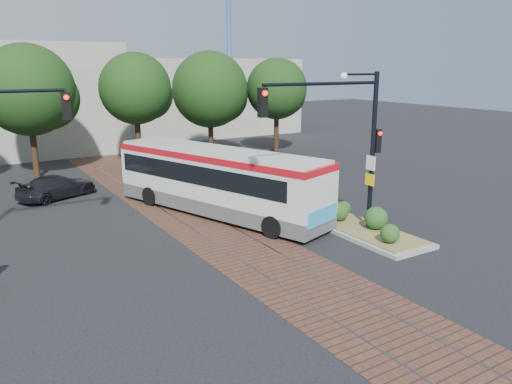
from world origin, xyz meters
The scene contains 9 objects.
ground centered at (0.00, 0.00, 0.00)m, with size 120.00×120.00×0.00m, color black.
trackbed centered at (0.00, 4.00, 0.01)m, with size 3.60×40.00×0.02m.
tree_row centered at (1.21, 16.42, 4.85)m, with size 26.40×5.60×7.67m.
warehouses centered at (-0.53, 28.75, 3.81)m, with size 40.00×13.00×8.00m.
crane centered at (18.00, 34.00, 10.88)m, with size 8.00×0.50×18.00m.
city_bus centered at (1.16, 4.56, 1.61)m, with size 5.65×10.94×2.89m.
traffic_island centered at (4.82, -0.90, 0.33)m, with size 2.20×5.20×1.13m.
signal_pole_main centered at (3.86, -0.81, 4.16)m, with size 5.49×0.46×6.00m.
parked_car centered at (-4.39, 11.17, 0.58)m, with size 1.63×4.00×1.16m, color black.
Camera 1 is at (-8.63, -14.51, 6.44)m, focal length 35.00 mm.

